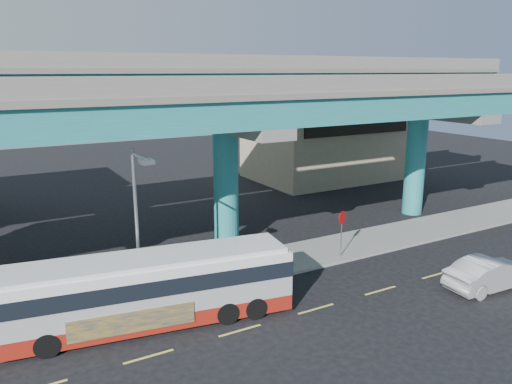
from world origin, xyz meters
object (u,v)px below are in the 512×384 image
sedan (490,273)px  street_lamp (139,208)px  transit_bus (152,287)px  parked_car (86,286)px  stop_sign (342,223)px

sedan → street_lamp: 17.59m
street_lamp → sedan: bearing=-21.5°
transit_bus → street_lamp: size_ratio=1.70×
parked_car → stop_sign: 14.31m
transit_bus → stop_sign: transit_bus is taller
stop_sign → street_lamp: bearing=-175.4°
transit_bus → stop_sign: (12.08, 2.07, 0.44)m
sedan → street_lamp: bearing=71.8°
transit_bus → parked_car: size_ratio=2.86×
parked_car → street_lamp: (2.13, -2.18, 4.08)m
parked_car → stop_sign: size_ratio=1.58×
stop_sign → transit_bus: bearing=-169.2°
sedan → street_lamp: (-15.91, 6.27, 4.11)m
sedan → stop_sign: (-3.86, 7.00, 1.34)m
transit_bus → street_lamp: 3.48m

